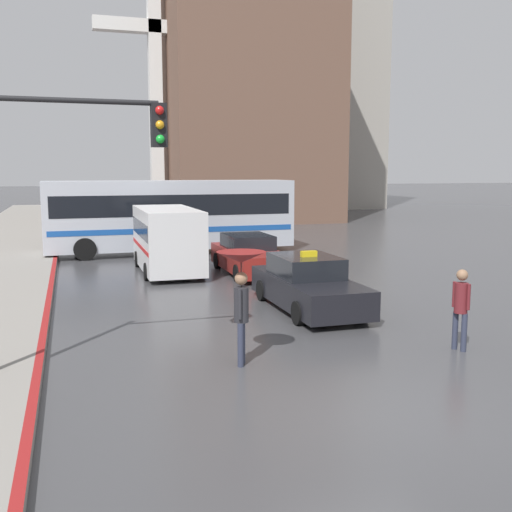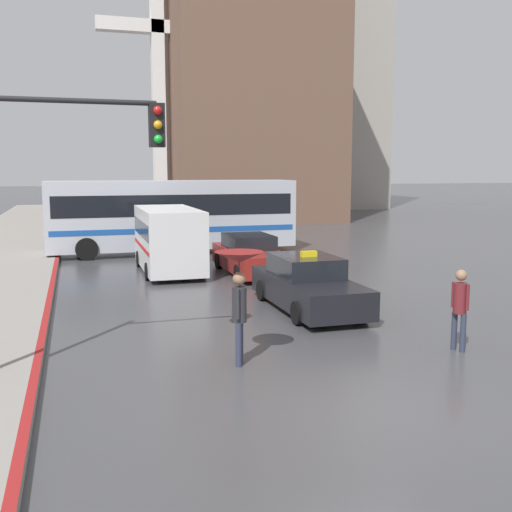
% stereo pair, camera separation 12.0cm
% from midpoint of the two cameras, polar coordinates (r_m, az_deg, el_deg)
% --- Properties ---
extents(ground_plane, '(300.00, 300.00, 0.00)m').
position_cam_midpoint_polar(ground_plane, '(9.92, 11.11, -14.44)').
color(ground_plane, '#424244').
extents(taxi, '(1.91, 4.77, 1.63)m').
position_cam_midpoint_polar(taxi, '(16.48, 5.14, -2.78)').
color(taxi, black).
rests_on(taxi, ground_plane).
extents(sedan_red, '(1.91, 4.77, 1.43)m').
position_cam_midpoint_polar(sedan_red, '(22.15, -0.43, 0.04)').
color(sedan_red, maroon).
rests_on(sedan_red, ground_plane).
extents(ambulance_van, '(2.12, 5.24, 2.40)m').
position_cam_midpoint_polar(ambulance_van, '(22.59, -8.19, 1.81)').
color(ambulance_van, silver).
rests_on(ambulance_van, ground_plane).
extents(city_bus, '(11.25, 2.82, 3.33)m').
position_cam_midpoint_polar(city_bus, '(27.90, -7.81, 4.08)').
color(city_bus, '#B2B7C1').
rests_on(city_bus, ground_plane).
extents(pedestrian_with_umbrella, '(0.95, 0.95, 2.25)m').
position_cam_midpoint_polar(pedestrian_with_umbrella, '(11.53, -1.31, -1.98)').
color(pedestrian_with_umbrella, '#2D3347').
rests_on(pedestrian_with_umbrella, ground_plane).
extents(pedestrian_man, '(0.35, 0.43, 1.74)m').
position_cam_midpoint_polar(pedestrian_man, '(13.32, 19.09, -4.29)').
color(pedestrian_man, '#2D3347').
rests_on(pedestrian_man, ground_plane).
extents(traffic_light, '(3.32, 0.38, 5.32)m').
position_cam_midpoint_polar(traffic_light, '(11.41, -17.95, 7.32)').
color(traffic_light, black).
rests_on(traffic_light, ground_plane).
extents(building_tower_near, '(12.24, 12.07, 23.94)m').
position_cam_midpoint_polar(building_tower_near, '(48.12, -0.85, 17.92)').
color(building_tower_near, brown).
rests_on(building_tower_near, ground_plane).
extents(building_tower_far, '(12.25, 11.94, 32.04)m').
position_cam_midpoint_polar(building_tower_far, '(64.91, 5.43, 18.96)').
color(building_tower_far, '#A39E93').
rests_on(building_tower_far, ground_plane).
extents(monument_cross, '(8.44, 0.90, 19.18)m').
position_cam_midpoint_polar(monument_cross, '(45.12, -9.25, 17.07)').
color(monument_cross, white).
rests_on(monument_cross, ground_plane).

